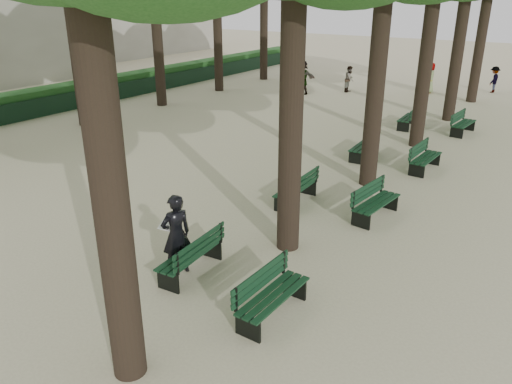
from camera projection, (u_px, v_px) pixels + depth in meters
The scene contains 17 objects.
ground at pixel (152, 285), 10.30m from camera, with size 120.00×120.00×0.00m, color beige.
bench_left_0 at pixel (191, 262), 10.65m from camera, with size 0.70×1.84×0.92m.
bench_left_1 at pixel (296, 194), 14.19m from camera, with size 0.63×1.82×0.92m.
bench_left_2 at pixel (363, 150), 18.06m from camera, with size 0.68×1.83×0.92m.
bench_left_3 at pixel (408, 122), 22.03m from camera, with size 0.65×1.82×0.92m.
bench_right_0 at pixel (273, 303), 9.23m from camera, with size 0.62×1.82×0.92m.
bench_right_1 at pixel (376, 208), 13.26m from camera, with size 0.77×1.85×0.92m.
bench_right_2 at pixel (425, 163), 16.77m from camera, with size 0.66×1.83×0.92m.
bench_right_3 at pixel (463, 128), 21.06m from camera, with size 0.73×1.84×0.92m.
man_with_map at pixel (176, 235), 10.43m from camera, with size 0.74×0.81×1.81m.
pedestrian_b at pixel (494, 79), 29.50m from camera, with size 0.98×0.30×1.52m, color #262628.
pedestrian_d at pixel (430, 78), 29.20m from camera, with size 0.87×0.36×1.79m, color #262628.
pedestrian_a at pixel (350, 79), 29.62m from camera, with size 0.74×0.30×1.52m, color #262628.
pedestrian_e at pixel (303, 77), 29.04m from camera, with size 1.78×0.38×1.92m, color #262628.
fence at pixel (93, 97), 26.30m from camera, with size 0.08×42.00×0.90m, color black.
hedge at pixel (84, 92), 26.60m from camera, with size 1.20×42.00×1.20m, color #19491A.
building_far at pixel (123, 14), 49.05m from camera, with size 12.00×16.00×7.00m, color #B7B2A3.
Camera 1 is at (6.66, -6.17, 5.65)m, focal length 35.00 mm.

